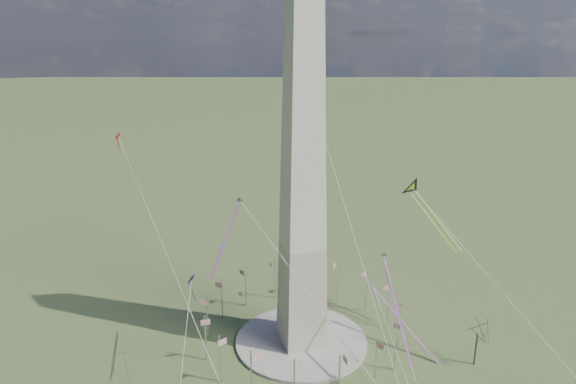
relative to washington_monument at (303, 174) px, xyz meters
name	(u,v)px	position (x,y,z in m)	size (l,w,h in m)	color
ground	(301,342)	(0.00, 0.00, -47.95)	(2000.00, 2000.00, 0.00)	#3C5229
plaza	(301,341)	(0.00, 0.00, -47.55)	(36.00, 36.00, 0.80)	#B6B0A6
washington_monument	(303,174)	(0.00, 0.00, 0.00)	(15.56, 15.56, 100.00)	#AB9F8F
flagpole_ring	(302,319)	(0.00, 0.00, -40.68)	(54.40, 54.40, 13.00)	silver
tree_near	(478,331)	(39.07, -22.47, -38.37)	(7.68, 7.68, 13.44)	#47372B
kite_delta_black	(414,191)	(36.70, 7.86, -10.15)	(10.54, 20.76, 16.91)	black
kite_diamond_purple	(192,282)	(-28.81, -1.77, -24.37)	(2.05, 2.81, 8.24)	navy
kite_streamer_left	(392,290)	(16.10, -18.85, -24.98)	(6.06, 24.03, 16.64)	red
kite_streamer_mid	(230,228)	(-20.03, -6.88, -9.41)	(11.24, 16.15, 12.78)	red
kite_streamer_right	(394,311)	(24.25, -6.60, -38.78)	(11.47, 21.79, 16.16)	red
kite_small_red	(118,137)	(-43.28, 40.67, 4.02)	(1.64, 1.79, 4.97)	red
kite_small_white	(309,87)	(16.11, 41.29, 16.64)	(1.06, 1.57, 3.87)	silver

